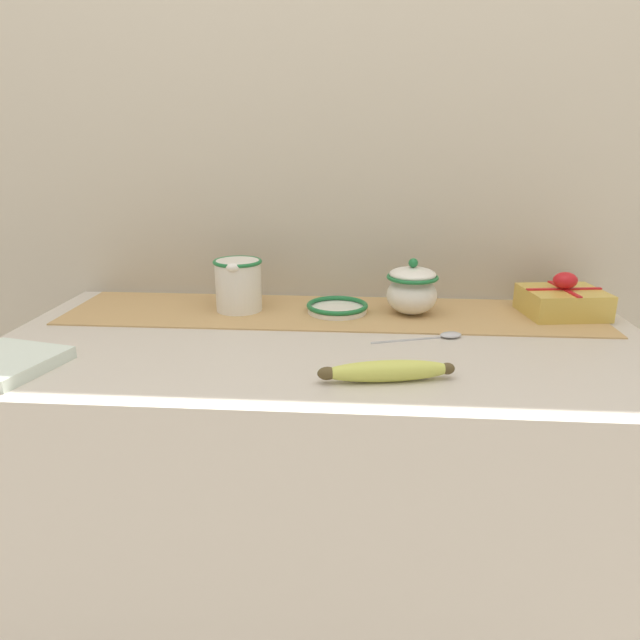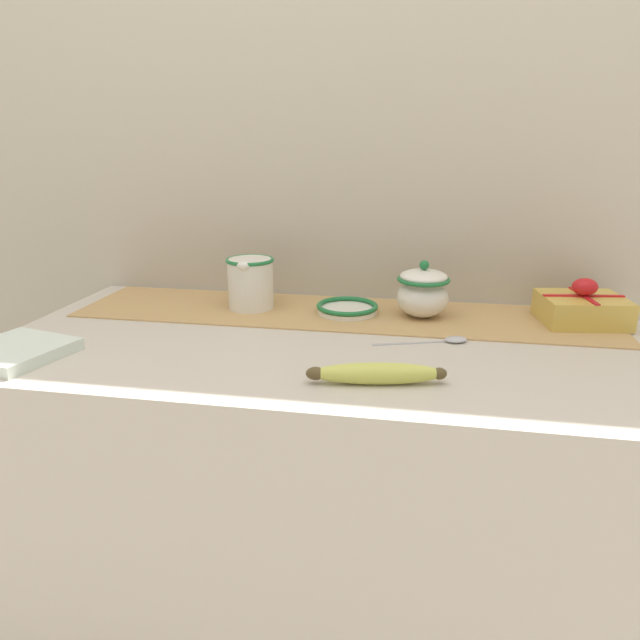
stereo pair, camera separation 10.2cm
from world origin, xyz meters
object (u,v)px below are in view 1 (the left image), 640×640
Objects in this scene: small_dish at (337,308)px; spoon at (445,336)px; gift_box at (563,301)px; cream_pitcher at (239,283)px; banana at (387,371)px; sugar_bowl at (412,289)px; napkin_stack at (3,363)px.

small_dish is 0.75× the size of spoon.
gift_box is (0.48, 0.02, 0.02)m from small_dish.
spoon is at bearing -19.06° from cream_pitcher.
sugar_bowl is at bearing 79.84° from banana.
cream_pitcher is 0.93× the size of small_dish.
small_dish is at bearing -179.60° from sugar_bowl.
banana is 1.23× the size of gift_box.
spoon is at bearing -148.51° from gift_box.
cream_pitcher is 0.69m from gift_box.
small_dish is 0.48m from gift_box.
spoon is (0.43, -0.15, -0.06)m from cream_pitcher.
spoon is at bearing -34.31° from small_dish.
cream_pitcher is 0.71× the size of gift_box.
gift_box is at bearing 2.93° from sugar_bowl.
cream_pitcher is 0.79× the size of napkin_stack.
cream_pitcher is at bearing 142.77° from spoon.
sugar_bowl reaches higher than napkin_stack.
small_dish reaches higher than spoon.
napkin_stack is at bearing 177.72° from spoon.
cream_pitcher is at bearing 179.32° from small_dish.
small_dish is 0.37m from banana.
gift_box is at bearing 44.45° from banana.
spoon is 1.13× the size of napkin_stack.
napkin_stack is (-0.53, -0.36, -0.00)m from small_dish.
napkin_stack is at bearing -131.31° from cream_pitcher.
banana is 0.54m from gift_box.
gift_box is (0.32, 0.02, -0.02)m from sugar_bowl.
cream_pitcher is 0.57× the size of banana.
gift_box reaches higher than napkin_stack.
small_dish is (-0.16, -0.00, -0.04)m from sugar_bowl.
spoon is at bearing 15.89° from napkin_stack.
gift_box is at bearing 20.36° from napkin_stack.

